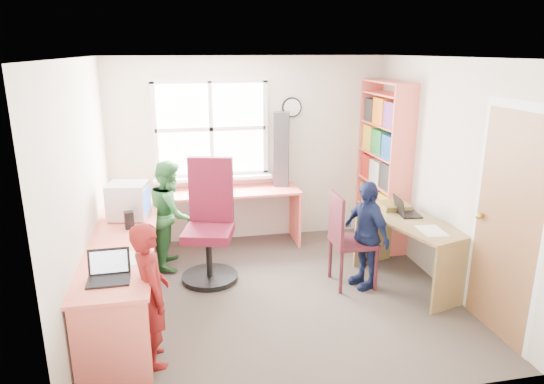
{
  "coord_description": "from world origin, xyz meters",
  "views": [
    {
      "loc": [
        -0.95,
        -4.47,
        2.47
      ],
      "look_at": [
        0.0,
        0.25,
        1.05
      ],
      "focal_mm": 32.0,
      "sensor_mm": 36.0,
      "label": 1
    }
  ],
  "objects_px": {
    "person_navy": "(366,235)",
    "bookshelf": "(383,168)",
    "right_desk": "(411,238)",
    "person_red": "(151,295)",
    "cd_tower": "(281,149)",
    "potted_plant": "(204,179)",
    "swivel_chair": "(210,228)",
    "wooden_chair": "(347,236)",
    "crt_monitor": "(128,201)",
    "laptop_right": "(405,211)",
    "laptop_left": "(109,273)",
    "l_desk": "(144,278)",
    "person_green": "(171,214)"
  },
  "relations": [
    {
      "from": "l_desk",
      "to": "person_red",
      "type": "relative_size",
      "value": 2.45
    },
    {
      "from": "crt_monitor",
      "to": "person_green",
      "type": "distance_m",
      "value": 0.67
    },
    {
      "from": "swivel_chair",
      "to": "l_desk",
      "type": "bearing_deg",
      "value": -113.19
    },
    {
      "from": "bookshelf",
      "to": "potted_plant",
      "type": "xyz_separation_m",
      "value": [
        -2.29,
        0.25,
        -0.09
      ]
    },
    {
      "from": "laptop_right",
      "to": "wooden_chair",
      "type": "bearing_deg",
      "value": 102.59
    },
    {
      "from": "crt_monitor",
      "to": "laptop_left",
      "type": "relative_size",
      "value": 1.38
    },
    {
      "from": "laptop_left",
      "to": "bookshelf",
      "type": "bearing_deg",
      "value": 31.75
    },
    {
      "from": "l_desk",
      "to": "person_navy",
      "type": "relative_size",
      "value": 2.51
    },
    {
      "from": "laptop_right",
      "to": "person_navy",
      "type": "height_order",
      "value": "person_navy"
    },
    {
      "from": "crt_monitor",
      "to": "laptop_right",
      "type": "height_order",
      "value": "crt_monitor"
    },
    {
      "from": "wooden_chair",
      "to": "cd_tower",
      "type": "bearing_deg",
      "value": 106.14
    },
    {
      "from": "potted_plant",
      "to": "person_navy",
      "type": "bearing_deg",
      "value": -41.17
    },
    {
      "from": "wooden_chair",
      "to": "laptop_left",
      "type": "height_order",
      "value": "wooden_chair"
    },
    {
      "from": "cd_tower",
      "to": "potted_plant",
      "type": "distance_m",
      "value": 1.07
    },
    {
      "from": "laptop_left",
      "to": "person_green",
      "type": "distance_m",
      "value": 1.91
    },
    {
      "from": "swivel_chair",
      "to": "cd_tower",
      "type": "height_order",
      "value": "cd_tower"
    },
    {
      "from": "right_desk",
      "to": "swivel_chair",
      "type": "distance_m",
      "value": 2.18
    },
    {
      "from": "person_green",
      "to": "person_navy",
      "type": "relative_size",
      "value": 1.08
    },
    {
      "from": "right_desk",
      "to": "laptop_right",
      "type": "relative_size",
      "value": 4.3
    },
    {
      "from": "swivel_chair",
      "to": "wooden_chair",
      "type": "relative_size",
      "value": 1.3
    },
    {
      "from": "right_desk",
      "to": "wooden_chair",
      "type": "distance_m",
      "value": 0.69
    },
    {
      "from": "l_desk",
      "to": "person_navy",
      "type": "distance_m",
      "value": 2.3
    },
    {
      "from": "crt_monitor",
      "to": "cd_tower",
      "type": "bearing_deg",
      "value": 37.29
    },
    {
      "from": "bookshelf",
      "to": "person_navy",
      "type": "height_order",
      "value": "bookshelf"
    },
    {
      "from": "cd_tower",
      "to": "person_navy",
      "type": "height_order",
      "value": "cd_tower"
    },
    {
      "from": "right_desk",
      "to": "person_red",
      "type": "relative_size",
      "value": 1.14
    },
    {
      "from": "person_navy",
      "to": "bookshelf",
      "type": "bearing_deg",
      "value": 133.51
    },
    {
      "from": "person_red",
      "to": "right_desk",
      "type": "bearing_deg",
      "value": -85.16
    },
    {
      "from": "laptop_left",
      "to": "laptop_right",
      "type": "bearing_deg",
      "value": 17.9
    },
    {
      "from": "potted_plant",
      "to": "person_navy",
      "type": "relative_size",
      "value": 0.27
    },
    {
      "from": "swivel_chair",
      "to": "person_navy",
      "type": "xyz_separation_m",
      "value": [
        1.61,
        -0.54,
        0.01
      ]
    },
    {
      "from": "swivel_chair",
      "to": "wooden_chair",
      "type": "bearing_deg",
      "value": -3.94
    },
    {
      "from": "right_desk",
      "to": "person_navy",
      "type": "distance_m",
      "value": 0.5
    },
    {
      "from": "right_desk",
      "to": "person_red",
      "type": "xyz_separation_m",
      "value": [
        -2.67,
        -0.87,
        0.08
      ]
    },
    {
      "from": "bookshelf",
      "to": "potted_plant",
      "type": "bearing_deg",
      "value": 173.76
    },
    {
      "from": "swivel_chair",
      "to": "laptop_right",
      "type": "relative_size",
      "value": 4.2
    },
    {
      "from": "potted_plant",
      "to": "person_red",
      "type": "distance_m",
      "value": 2.42
    },
    {
      "from": "crt_monitor",
      "to": "person_green",
      "type": "bearing_deg",
      "value": 54.94
    },
    {
      "from": "crt_monitor",
      "to": "person_navy",
      "type": "bearing_deg",
      "value": -2.52
    },
    {
      "from": "bookshelf",
      "to": "laptop_right",
      "type": "bearing_deg",
      "value": -100.12
    },
    {
      "from": "person_navy",
      "to": "wooden_chair",
      "type": "bearing_deg",
      "value": -121.28
    },
    {
      "from": "crt_monitor",
      "to": "cd_tower",
      "type": "height_order",
      "value": "cd_tower"
    },
    {
      "from": "laptop_left",
      "to": "cd_tower",
      "type": "xyz_separation_m",
      "value": [
        1.9,
        2.38,
        0.43
      ]
    },
    {
      "from": "bookshelf",
      "to": "person_red",
      "type": "bearing_deg",
      "value": -143.89
    },
    {
      "from": "laptop_left",
      "to": "swivel_chair",
      "type": "bearing_deg",
      "value": 57.11
    },
    {
      "from": "wooden_chair",
      "to": "crt_monitor",
      "type": "xyz_separation_m",
      "value": [
        -2.25,
        0.5,
        0.38
      ]
    },
    {
      "from": "l_desk",
      "to": "potted_plant",
      "type": "bearing_deg",
      "value": 68.68
    },
    {
      "from": "crt_monitor",
      "to": "cd_tower",
      "type": "relative_size",
      "value": 0.46
    },
    {
      "from": "laptop_right",
      "to": "cd_tower",
      "type": "distance_m",
      "value": 1.8
    },
    {
      "from": "potted_plant",
      "to": "laptop_left",
      "type": "bearing_deg",
      "value": -111.15
    }
  ]
}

